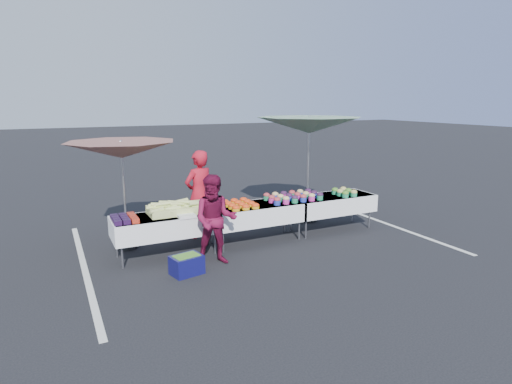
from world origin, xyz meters
name	(u,v)px	position (x,y,z in m)	size (l,w,h in m)	color
ground	(256,241)	(0.00, 0.00, 0.00)	(80.00, 80.00, 0.00)	black
stripe_left	(84,268)	(-3.20, 0.00, 0.00)	(0.10, 5.00, 0.00)	silver
stripe_right	(380,221)	(3.20, 0.00, 0.00)	(0.10, 5.00, 0.00)	silver
table_left	(166,224)	(-1.80, 0.00, 0.58)	(1.86, 0.81, 0.75)	white
table_center	(256,213)	(0.00, 0.00, 0.58)	(1.86, 0.81, 0.75)	white
table_right	(331,203)	(1.80, 0.00, 0.58)	(1.86, 0.81, 0.75)	white
berry_punnets	(124,219)	(-2.51, -0.06, 0.79)	(0.40, 0.54, 0.08)	black
corn_pile	(178,208)	(-1.56, 0.04, 0.84)	(1.16, 0.57, 0.26)	#B3BF62
plastic_bags	(186,216)	(-1.50, -0.30, 0.78)	(0.30, 0.25, 0.05)	white
carrot_bowls	(240,204)	(-0.35, -0.01, 0.80)	(0.55, 0.69, 0.11)	orange
potato_cups	(293,196)	(0.85, 0.00, 0.83)	(1.14, 0.58, 0.16)	#2537AD
bean_baskets	(344,192)	(2.06, -0.10, 0.82)	(0.36, 0.50, 0.15)	#218556
vendor	(199,194)	(-0.90, 0.76, 0.89)	(0.65, 0.43, 1.78)	#AF1426
customer	(215,220)	(-1.14, -0.75, 0.77)	(0.75, 0.58, 1.54)	maroon
umbrella_left	(121,151)	(-2.37, 0.71, 1.85)	(2.24, 2.24, 2.05)	black
umbrella_right	(309,126)	(1.72, 0.80, 2.18)	(3.05, 3.05, 2.41)	black
storage_bin	(187,264)	(-1.73, -0.98, 0.16)	(0.55, 0.45, 0.32)	#0E0E49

